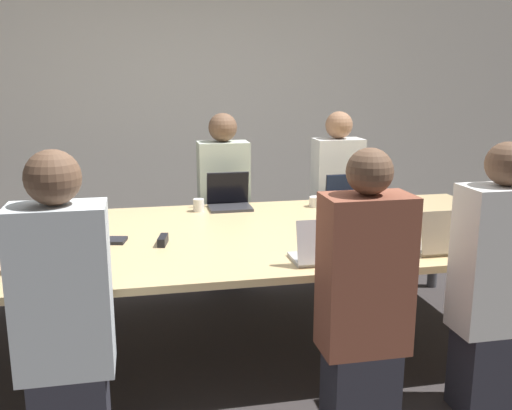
{
  "coord_description": "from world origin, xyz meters",
  "views": [
    {
      "loc": [
        -0.53,
        -3.39,
        1.7
      ],
      "look_at": [
        0.19,
        0.1,
        0.89
      ],
      "focal_mm": 40.0,
      "sensor_mm": 36.0,
      "label": 1
    }
  ],
  "objects_px": {
    "stapler": "(163,240)",
    "person_near_left": "(64,319)",
    "person_far_center": "(224,203)",
    "cup_far_right": "(316,202)",
    "laptop_near_left": "(74,266)",
    "laptop_near_right": "(445,240)",
    "bottle_near_left": "(18,251)",
    "laptop_far_right": "(350,196)",
    "laptop_far_center": "(229,198)",
    "person_near_right": "(496,286)",
    "laptop_near_midright": "(326,250)",
    "bottle_near_right": "(478,224)",
    "person_far_right": "(337,197)",
    "person_near_midright": "(364,303)",
    "cup_far_center": "(199,205)"
  },
  "relations": [
    {
      "from": "laptop_near_left",
      "to": "cup_far_right",
      "type": "bearing_deg",
      "value": -141.8
    },
    {
      "from": "laptop_far_right",
      "to": "person_near_left",
      "type": "bearing_deg",
      "value": -139.15
    },
    {
      "from": "stapler",
      "to": "person_near_left",
      "type": "bearing_deg",
      "value": -106.4
    },
    {
      "from": "person_near_midright",
      "to": "cup_far_right",
      "type": "xyz_separation_m",
      "value": [
        0.3,
        1.69,
        0.1
      ]
    },
    {
      "from": "bottle_near_right",
      "to": "stapler",
      "type": "height_order",
      "value": "bottle_near_right"
    },
    {
      "from": "bottle_near_right",
      "to": "person_far_right",
      "type": "xyz_separation_m",
      "value": [
        -0.3,
        1.58,
        -0.16
      ]
    },
    {
      "from": "bottle_near_left",
      "to": "person_far_right",
      "type": "bearing_deg",
      "value": 35.77
    },
    {
      "from": "bottle_near_right",
      "to": "person_far_right",
      "type": "distance_m",
      "value": 1.62
    },
    {
      "from": "person_near_midright",
      "to": "bottle_near_left",
      "type": "bearing_deg",
      "value": -19.87
    },
    {
      "from": "person_near_right",
      "to": "laptop_near_midright",
      "type": "height_order",
      "value": "person_near_right"
    },
    {
      "from": "laptop_far_center",
      "to": "cup_far_right",
      "type": "relative_size",
      "value": 3.31
    },
    {
      "from": "laptop_far_center",
      "to": "laptop_far_right",
      "type": "bearing_deg",
      "value": -5.57
    },
    {
      "from": "bottle_near_right",
      "to": "laptop_near_midright",
      "type": "bearing_deg",
      "value": -170.18
    },
    {
      "from": "person_near_left",
      "to": "cup_far_right",
      "type": "height_order",
      "value": "person_near_left"
    },
    {
      "from": "person_near_left",
      "to": "person_near_midright",
      "type": "bearing_deg",
      "value": 177.16
    },
    {
      "from": "laptop_near_left",
      "to": "person_near_midright",
      "type": "bearing_deg",
      "value": 162.04
    },
    {
      "from": "person_far_center",
      "to": "bottle_near_left",
      "type": "xyz_separation_m",
      "value": [
        -1.26,
        -1.58,
        0.16
      ]
    },
    {
      "from": "person_far_right",
      "to": "bottle_near_left",
      "type": "bearing_deg",
      "value": -144.23
    },
    {
      "from": "person_near_right",
      "to": "laptop_near_left",
      "type": "bearing_deg",
      "value": -9.98
    },
    {
      "from": "laptop_near_right",
      "to": "laptop_near_left",
      "type": "relative_size",
      "value": 1.03
    },
    {
      "from": "person_near_right",
      "to": "person_near_midright",
      "type": "height_order",
      "value": "person_near_right"
    },
    {
      "from": "laptop_near_midright",
      "to": "laptop_far_right",
      "type": "bearing_deg",
      "value": -115.73
    },
    {
      "from": "laptop_near_right",
      "to": "person_far_right",
      "type": "distance_m",
      "value": 1.73
    },
    {
      "from": "person_near_left",
      "to": "person_far_right",
      "type": "relative_size",
      "value": 1.0
    },
    {
      "from": "stapler",
      "to": "laptop_near_left",
      "type": "bearing_deg",
      "value": -119.86
    },
    {
      "from": "person_far_center",
      "to": "laptop_far_right",
      "type": "xyz_separation_m",
      "value": [
        0.9,
        -0.45,
        0.11
      ]
    },
    {
      "from": "laptop_near_right",
      "to": "person_near_right",
      "type": "distance_m",
      "value": 0.42
    },
    {
      "from": "bottle_near_left",
      "to": "stapler",
      "type": "relative_size",
      "value": 1.75
    },
    {
      "from": "person_far_center",
      "to": "cup_far_right",
      "type": "bearing_deg",
      "value": -36.04
    },
    {
      "from": "laptop_near_left",
      "to": "stapler",
      "type": "relative_size",
      "value": 2.1
    },
    {
      "from": "laptop_near_right",
      "to": "laptop_near_left",
      "type": "bearing_deg",
      "value": 1.01
    },
    {
      "from": "laptop_near_midright",
      "to": "person_far_right",
      "type": "height_order",
      "value": "person_far_right"
    },
    {
      "from": "laptop_near_right",
      "to": "person_far_center",
      "type": "relative_size",
      "value": 0.24
    },
    {
      "from": "cup_far_center",
      "to": "cup_far_right",
      "type": "xyz_separation_m",
      "value": [
        0.88,
        -0.02,
        -0.01
      ]
    },
    {
      "from": "person_near_left",
      "to": "cup_far_right",
      "type": "bearing_deg",
      "value": -134.91
    },
    {
      "from": "laptop_near_left",
      "to": "person_far_right",
      "type": "relative_size",
      "value": 0.23
    },
    {
      "from": "person_far_right",
      "to": "stapler",
      "type": "relative_size",
      "value": 9.06
    },
    {
      "from": "person_far_center",
      "to": "person_near_midright",
      "type": "bearing_deg",
      "value": -81.32
    },
    {
      "from": "laptop_near_left",
      "to": "laptop_far_right",
      "type": "relative_size",
      "value": 0.93
    },
    {
      "from": "bottle_near_right",
      "to": "laptop_far_right",
      "type": "relative_size",
      "value": 0.75
    },
    {
      "from": "bottle_near_left",
      "to": "person_far_right",
      "type": "xyz_separation_m",
      "value": [
        2.23,
        1.61,
        -0.16
      ]
    },
    {
      "from": "cup_far_right",
      "to": "laptop_near_left",
      "type": "bearing_deg",
      "value": -141.8
    },
    {
      "from": "laptop_near_left",
      "to": "person_near_right",
      "type": "bearing_deg",
      "value": 170.02
    },
    {
      "from": "stapler",
      "to": "laptop_far_right",
      "type": "bearing_deg",
      "value": 39.41
    },
    {
      "from": "person_far_right",
      "to": "cup_far_right",
      "type": "height_order",
      "value": "person_far_right"
    },
    {
      "from": "bottle_near_right",
      "to": "stapler",
      "type": "relative_size",
      "value": 1.7
    },
    {
      "from": "person_near_right",
      "to": "bottle_near_left",
      "type": "relative_size",
      "value": 5.14
    },
    {
      "from": "person_near_left",
      "to": "stapler",
      "type": "height_order",
      "value": "person_near_left"
    },
    {
      "from": "laptop_far_center",
      "to": "person_far_right",
      "type": "xyz_separation_m",
      "value": [
        0.98,
        0.39,
        -0.12
      ]
    },
    {
      "from": "bottle_near_right",
      "to": "person_far_right",
      "type": "height_order",
      "value": "person_far_right"
    }
  ]
}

